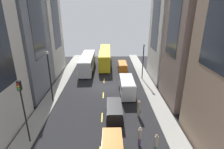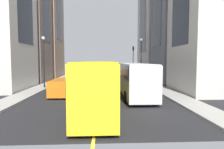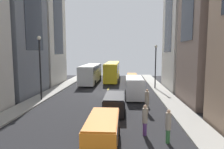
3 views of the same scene
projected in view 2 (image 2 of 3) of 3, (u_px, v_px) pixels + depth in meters
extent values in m
plane|color=black|center=(100.00, 85.00, 29.39)|extent=(41.76, 41.76, 0.00)
cube|color=#9E9B93|center=(151.00, 84.00, 29.75)|extent=(2.17, 44.00, 0.15)
cube|color=#9E9B93|center=(47.00, 85.00, 29.01)|extent=(2.17, 44.00, 0.15)
cube|color=yellow|center=(101.00, 75.00, 50.31)|extent=(0.16, 2.00, 0.01)
cube|color=yellow|center=(101.00, 77.00, 44.33)|extent=(0.16, 2.00, 0.01)
cube|color=yellow|center=(101.00, 79.00, 38.35)|extent=(0.16, 2.00, 0.01)
cube|color=yellow|center=(100.00, 83.00, 32.38)|extent=(0.16, 2.00, 0.01)
cube|color=yellow|center=(100.00, 88.00, 26.40)|extent=(0.16, 2.00, 0.01)
cube|color=yellow|center=(99.00, 95.00, 20.42)|extent=(0.16, 2.00, 0.01)
cube|color=yellow|center=(97.00, 110.00, 14.44)|extent=(0.16, 2.00, 0.01)
cube|color=yellow|center=(93.00, 145.00, 8.46)|extent=(0.16, 2.00, 0.01)
cube|color=beige|center=(163.00, 21.00, 42.30)|extent=(9.15, 11.96, 24.46)
cube|color=#1E232D|center=(163.00, 21.00, 42.30)|extent=(9.24, 6.58, 13.46)
cube|color=slate|center=(188.00, 1.00, 31.03)|extent=(9.83, 8.73, 26.21)
cube|color=#1E232D|center=(188.00, 1.00, 31.03)|extent=(9.93, 4.80, 14.42)
cube|color=silver|center=(134.00, 79.00, 20.46)|extent=(2.55, 11.32, 3.00)
cube|color=black|center=(134.00, 70.00, 20.40)|extent=(2.60, 10.42, 1.20)
cube|color=beige|center=(134.00, 64.00, 20.35)|extent=(2.45, 10.87, 0.08)
cylinder|color=black|center=(154.00, 97.00, 17.11)|extent=(0.46, 1.00, 1.00)
cylinder|color=black|center=(127.00, 97.00, 17.00)|extent=(0.46, 1.00, 1.00)
cylinder|color=black|center=(139.00, 86.00, 24.11)|extent=(0.46, 1.00, 1.00)
cylinder|color=black|center=(120.00, 86.00, 24.00)|extent=(0.46, 1.00, 1.00)
cube|color=yellow|center=(97.00, 83.00, 15.85)|extent=(2.45, 14.10, 3.30)
cube|color=black|center=(97.00, 72.00, 15.79)|extent=(2.50, 12.97, 1.48)
cube|color=gold|center=(97.00, 62.00, 15.73)|extent=(2.35, 13.53, 0.08)
cylinder|color=black|center=(114.00, 116.00, 11.66)|extent=(0.44, 0.76, 0.76)
cylinder|color=black|center=(77.00, 116.00, 11.55)|extent=(0.44, 0.76, 0.76)
cylinder|color=black|center=(109.00, 92.00, 20.37)|extent=(0.44, 0.76, 0.76)
cylinder|color=black|center=(88.00, 92.00, 20.26)|extent=(0.44, 0.76, 0.76)
cube|color=white|center=(78.00, 75.00, 31.86)|extent=(2.05, 5.60, 2.30)
cube|color=black|center=(77.00, 70.00, 31.80)|extent=(2.09, 5.15, 0.69)
cube|color=silver|center=(77.00, 67.00, 31.77)|extent=(1.97, 5.38, 0.08)
cylinder|color=black|center=(82.00, 82.00, 30.24)|extent=(0.37, 0.72, 0.72)
cylinder|color=black|center=(70.00, 82.00, 30.15)|extent=(0.37, 0.72, 0.72)
cylinder|color=black|center=(84.00, 80.00, 33.70)|extent=(0.37, 0.72, 0.72)
cylinder|color=black|center=(73.00, 80.00, 33.61)|extent=(0.37, 0.72, 0.72)
cube|color=black|center=(93.00, 75.00, 38.17)|extent=(1.83, 4.41, 1.43)
cube|color=black|center=(93.00, 73.00, 38.15)|extent=(1.87, 4.06, 0.60)
cube|color=black|center=(93.00, 71.00, 38.12)|extent=(1.76, 4.23, 0.08)
cylinder|color=black|center=(97.00, 78.00, 36.89)|extent=(0.33, 0.62, 0.62)
cylinder|color=black|center=(88.00, 78.00, 36.81)|extent=(0.33, 0.62, 0.62)
cylinder|color=black|center=(97.00, 77.00, 39.62)|extent=(0.33, 0.62, 0.62)
cylinder|color=black|center=(89.00, 77.00, 39.54)|extent=(0.33, 0.62, 0.62)
cube|color=orange|center=(96.00, 72.00, 44.72)|extent=(1.84, 4.48, 1.49)
cube|color=black|center=(96.00, 71.00, 44.70)|extent=(1.88, 4.12, 0.62)
cube|color=#BE6115|center=(96.00, 69.00, 44.67)|extent=(1.77, 4.30, 0.08)
cylinder|color=black|center=(99.00, 76.00, 43.42)|extent=(0.33, 0.62, 0.62)
cylinder|color=black|center=(92.00, 76.00, 43.34)|extent=(0.33, 0.62, 0.62)
cylinder|color=black|center=(100.00, 75.00, 46.19)|extent=(0.33, 0.62, 0.62)
cylinder|color=black|center=(92.00, 75.00, 46.11)|extent=(0.33, 0.62, 0.62)
cube|color=orange|center=(61.00, 87.00, 20.22)|extent=(1.74, 4.56, 1.47)
cube|color=black|center=(61.00, 84.00, 20.20)|extent=(1.78, 4.19, 0.62)
cube|color=#BE6115|center=(61.00, 80.00, 20.17)|extent=(1.67, 4.37, 0.08)
cylinder|color=black|center=(66.00, 95.00, 18.90)|extent=(0.31, 0.62, 0.62)
cylinder|color=black|center=(50.00, 95.00, 18.82)|extent=(0.31, 0.62, 0.62)
cylinder|color=black|center=(71.00, 91.00, 21.71)|extent=(0.31, 0.62, 0.62)
cylinder|color=black|center=(57.00, 91.00, 21.63)|extent=(0.31, 0.62, 0.62)
cylinder|color=#593372|center=(83.00, 75.00, 43.05)|extent=(0.27, 0.27, 0.89)
cylinder|color=gray|center=(83.00, 71.00, 42.99)|extent=(0.35, 0.35, 0.99)
sphere|color=tan|center=(83.00, 68.00, 42.94)|extent=(0.25, 0.25, 0.25)
cylinder|color=#336B38|center=(78.00, 75.00, 44.04)|extent=(0.26, 0.26, 0.87)
cylinder|color=gray|center=(78.00, 71.00, 43.97)|extent=(0.35, 0.35, 1.06)
sphere|color=tan|center=(78.00, 68.00, 43.92)|extent=(0.22, 0.22, 0.22)
cylinder|color=gray|center=(77.00, 77.00, 37.93)|extent=(0.30, 0.30, 0.86)
cylinder|color=gray|center=(77.00, 72.00, 37.86)|extent=(0.39, 0.39, 1.15)
sphere|color=tan|center=(77.00, 68.00, 37.81)|extent=(0.22, 0.22, 0.22)
cylinder|color=black|center=(133.00, 64.00, 42.74)|extent=(0.14, 0.14, 5.69)
cube|color=black|center=(133.00, 48.00, 42.51)|extent=(0.32, 0.32, 0.90)
sphere|color=red|center=(133.00, 47.00, 42.66)|extent=(0.20, 0.20, 0.20)
sphere|color=orange|center=(133.00, 48.00, 42.68)|extent=(0.20, 0.20, 0.20)
sphere|color=green|center=(133.00, 50.00, 42.70)|extent=(0.20, 0.20, 0.20)
cylinder|color=black|center=(141.00, 61.00, 34.35)|extent=(0.18, 0.18, 6.93)
sphere|color=silver|center=(141.00, 40.00, 34.09)|extent=(0.44, 0.44, 0.44)
cylinder|color=black|center=(44.00, 64.00, 25.30)|extent=(0.18, 0.18, 6.20)
sphere|color=silver|center=(43.00, 38.00, 25.07)|extent=(0.44, 0.44, 0.44)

